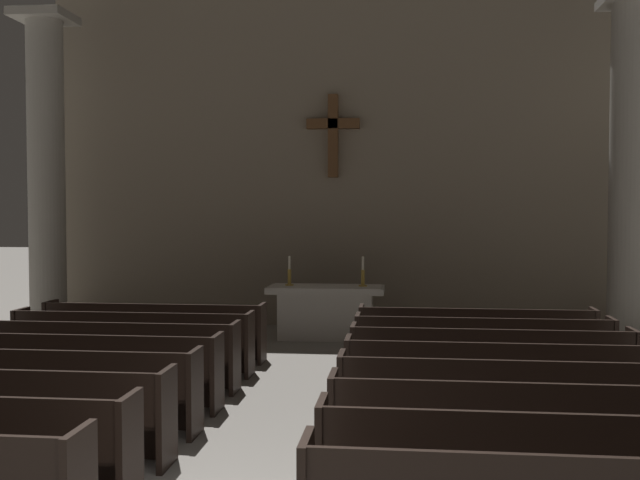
% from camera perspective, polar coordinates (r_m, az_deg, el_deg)
% --- Properties ---
extents(pew_left_row_4, '(3.62, 0.50, 0.95)m').
position_cam_1_polar(pew_left_row_4, '(8.97, -20.77, -10.61)').
color(pew_left_row_4, black).
rests_on(pew_left_row_4, ground).
extents(pew_left_row_5, '(3.62, 0.50, 0.95)m').
position_cam_1_polar(pew_left_row_5, '(9.82, -18.16, -9.44)').
color(pew_left_row_5, black).
rests_on(pew_left_row_5, ground).
extents(pew_left_row_6, '(3.62, 0.50, 0.95)m').
position_cam_1_polar(pew_left_row_6, '(10.70, -15.99, -8.44)').
color(pew_left_row_6, black).
rests_on(pew_left_row_6, ground).
extents(pew_left_row_7, '(3.62, 0.50, 0.95)m').
position_cam_1_polar(pew_left_row_7, '(11.58, -14.15, -7.58)').
color(pew_left_row_7, black).
rests_on(pew_left_row_7, ground).
extents(pew_left_row_8, '(3.62, 0.50, 0.95)m').
position_cam_1_polar(pew_left_row_8, '(12.48, -12.58, -6.84)').
color(pew_left_row_8, black).
rests_on(pew_left_row_8, ground).
extents(pew_right_row_2, '(3.62, 0.50, 0.95)m').
position_cam_1_polar(pew_right_row_2, '(6.27, 17.17, -16.28)').
color(pew_right_row_2, black).
rests_on(pew_right_row_2, ground).
extents(pew_right_row_3, '(3.62, 0.50, 0.95)m').
position_cam_1_polar(pew_right_row_3, '(7.18, 15.67, -13.83)').
color(pew_right_row_3, black).
rests_on(pew_right_row_3, ground).
extents(pew_right_row_4, '(3.62, 0.50, 0.95)m').
position_cam_1_polar(pew_right_row_4, '(8.11, 14.53, -11.93)').
color(pew_right_row_4, black).
rests_on(pew_right_row_4, ground).
extents(pew_right_row_5, '(3.62, 0.50, 0.95)m').
position_cam_1_polar(pew_right_row_5, '(9.04, 13.64, -10.42)').
color(pew_right_row_5, black).
rests_on(pew_right_row_5, ground).
extents(pew_right_row_6, '(3.62, 0.50, 0.95)m').
position_cam_1_polar(pew_right_row_6, '(9.98, 12.92, -9.19)').
color(pew_right_row_6, black).
rests_on(pew_right_row_6, ground).
extents(pew_right_row_7, '(3.62, 0.50, 0.95)m').
position_cam_1_polar(pew_right_row_7, '(10.93, 12.34, -8.17)').
color(pew_right_row_7, black).
rests_on(pew_right_row_7, ground).
extents(pew_right_row_8, '(3.62, 0.50, 0.95)m').
position_cam_1_polar(pew_right_row_8, '(11.88, 11.84, -7.31)').
color(pew_right_row_8, black).
rests_on(pew_right_row_8, ground).
extents(column_left_third, '(1.05, 1.05, 6.26)m').
position_cam_1_polar(column_left_third, '(15.49, -20.22, 4.40)').
color(column_left_third, '#9E998E').
rests_on(column_left_third, ground).
extents(column_right_third, '(1.05, 1.05, 6.26)m').
position_cam_1_polar(column_right_third, '(14.44, 22.63, 4.51)').
color(column_right_third, '#9E998E').
rests_on(column_right_third, ground).
extents(altar, '(2.20, 0.90, 1.01)m').
position_cam_1_polar(altar, '(14.16, 0.46, -5.45)').
color(altar, '#BCB7AD').
rests_on(altar, ground).
extents(candlestick_left, '(0.16, 0.16, 0.56)m').
position_cam_1_polar(candlestick_left, '(14.18, -2.36, -2.80)').
color(candlestick_left, '#B79338').
rests_on(candlestick_left, altar).
extents(candlestick_right, '(0.16, 0.16, 0.56)m').
position_cam_1_polar(candlestick_right, '(14.03, 3.30, -2.86)').
color(candlestick_right, '#B79338').
rests_on(candlestick_right, altar).
extents(apse_with_cross, '(12.06, 0.46, 7.22)m').
position_cam_1_polar(apse_with_cross, '(15.74, 1.09, 6.58)').
color(apse_with_cross, gray).
rests_on(apse_with_cross, ground).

